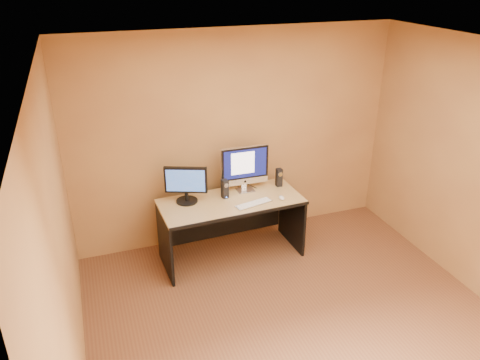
# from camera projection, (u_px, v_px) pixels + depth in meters

# --- Properties ---
(floor) EXTENTS (4.00, 4.00, 0.00)m
(floor) POSITION_uv_depth(u_px,v_px,m) (304.00, 332.00, 4.50)
(floor) COLOR brown
(floor) RESTS_ON ground
(walls) EXTENTS (4.00, 4.00, 2.60)m
(walls) POSITION_uv_depth(u_px,v_px,m) (313.00, 214.00, 3.95)
(walls) COLOR #A97C44
(walls) RESTS_ON ground
(ceiling) EXTENTS (4.00, 4.00, 0.00)m
(ceiling) POSITION_uv_depth(u_px,v_px,m) (325.00, 58.00, 3.40)
(ceiling) COLOR white
(ceiling) RESTS_ON walls
(desk) EXTENTS (1.66, 0.77, 0.75)m
(desk) POSITION_uv_depth(u_px,v_px,m) (231.00, 229.00, 5.51)
(desk) COLOR tan
(desk) RESTS_ON ground
(imac) EXTENTS (0.59, 0.23, 0.56)m
(imac) POSITION_uv_depth(u_px,v_px,m) (245.00, 169.00, 5.48)
(imac) COLOR silver
(imac) RESTS_ON desk
(second_monitor) EXTENTS (0.54, 0.41, 0.43)m
(second_monitor) POSITION_uv_depth(u_px,v_px,m) (186.00, 185.00, 5.24)
(second_monitor) COLOR black
(second_monitor) RESTS_ON desk
(speaker_left) EXTENTS (0.08, 0.08, 0.22)m
(speaker_left) POSITION_uv_depth(u_px,v_px,m) (225.00, 189.00, 5.38)
(speaker_left) COLOR black
(speaker_left) RESTS_ON desk
(speaker_right) EXTENTS (0.07, 0.07, 0.22)m
(speaker_right) POSITION_uv_depth(u_px,v_px,m) (279.00, 177.00, 5.66)
(speaker_right) COLOR black
(speaker_right) RESTS_ON desk
(keyboard) EXTENTS (0.45, 0.21, 0.02)m
(keyboard) POSITION_uv_depth(u_px,v_px,m) (254.00, 204.00, 5.27)
(keyboard) COLOR #AFB0B4
(keyboard) RESTS_ON desk
(mouse) EXTENTS (0.07, 0.11, 0.04)m
(mouse) POSITION_uv_depth(u_px,v_px,m) (282.00, 198.00, 5.38)
(mouse) COLOR silver
(mouse) RESTS_ON desk
(cable_a) EXTENTS (0.09, 0.21, 0.01)m
(cable_a) POSITION_uv_depth(u_px,v_px,m) (250.00, 185.00, 5.71)
(cable_a) COLOR black
(cable_a) RESTS_ON desk
(cable_b) EXTENTS (0.05, 0.18, 0.01)m
(cable_b) POSITION_uv_depth(u_px,v_px,m) (238.00, 187.00, 5.67)
(cable_b) COLOR black
(cable_b) RESTS_ON desk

